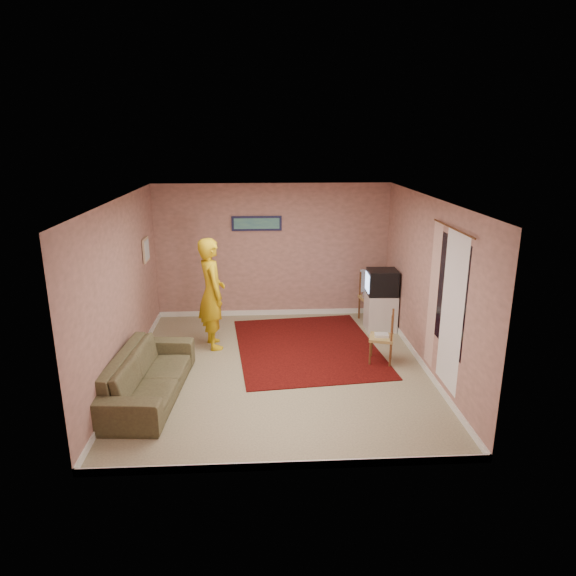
{
  "coord_description": "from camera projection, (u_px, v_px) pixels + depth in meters",
  "views": [
    {
      "loc": [
        -0.26,
        -7.21,
        3.45
      ],
      "look_at": [
        0.19,
        0.6,
        1.12
      ],
      "focal_mm": 32.0,
      "sensor_mm": 36.0,
      "label": 1
    }
  ],
  "objects": [
    {
      "name": "wall_back",
      "position": [
        273.0,
        251.0,
        9.92
      ],
      "size": [
        4.5,
        0.02,
        2.6
      ],
      "primitive_type": "cube",
      "color": "tan",
      "rests_on": "ground"
    },
    {
      "name": "wall_left",
      "position": [
        122.0,
        290.0,
        7.41
      ],
      "size": [
        0.02,
        5.0,
        2.6
      ],
      "primitive_type": "cube",
      "color": "tan",
      "rests_on": "ground"
    },
    {
      "name": "ceiling",
      "position": [
        277.0,
        199.0,
        7.16
      ],
      "size": [
        4.5,
        5.0,
        0.02
      ],
      "primitive_type": "cube",
      "color": "white",
      "rests_on": "wall_back"
    },
    {
      "name": "wall_front",
      "position": [
        287.0,
        359.0,
        5.14
      ],
      "size": [
        4.5,
        0.02,
        2.6
      ],
      "primitive_type": "cube",
      "color": "tan",
      "rests_on": "ground"
    },
    {
      "name": "chair_a",
      "position": [
        372.0,
        292.0,
        9.79
      ],
      "size": [
        0.48,
        0.47,
        0.51
      ],
      "rotation": [
        0.0,
        0.0,
        0.15
      ],
      "color": "tan",
      "rests_on": "ground"
    },
    {
      "name": "window",
      "position": [
        450.0,
        294.0,
        6.75
      ],
      "size": [
        0.01,
        1.1,
        1.5
      ],
      "primitive_type": "cube",
      "color": "black",
      "rests_on": "wall_right"
    },
    {
      "name": "baseboard_right",
      "position": [
        421.0,
        362.0,
        8.01
      ],
      "size": [
        0.02,
        5.0,
        0.1
      ],
      "primitive_type": "cube",
      "color": "white",
      "rests_on": "ground"
    },
    {
      "name": "ground",
      "position": [
        278.0,
        369.0,
        7.9
      ],
      "size": [
        5.0,
        5.0,
        0.0
      ],
      "primitive_type": "plane",
      "color": "tan",
      "rests_on": "ground"
    },
    {
      "name": "curtain_sheer",
      "position": [
        452.0,
        312.0,
        6.66
      ],
      "size": [
        0.01,
        0.75,
        2.1
      ],
      "primitive_type": "cube",
      "color": "white",
      "rests_on": "wall_right"
    },
    {
      "name": "chair_b",
      "position": [
        382.0,
        331.0,
        8.0
      ],
      "size": [
        0.46,
        0.47,
        0.46
      ],
      "rotation": [
        0.0,
        0.0,
        -1.86
      ],
      "color": "tan",
      "rests_on": "ground"
    },
    {
      "name": "baseboard_back",
      "position": [
        273.0,
        312.0,
        10.27
      ],
      "size": [
        4.5,
        0.02,
        0.1
      ],
      "primitive_type": "cube",
      "color": "white",
      "rests_on": "ground"
    },
    {
      "name": "sofa",
      "position": [
        148.0,
        375.0,
        7.0
      ],
      "size": [
        1.01,
        2.21,
        0.63
      ],
      "primitive_type": "imported",
      "rotation": [
        0.0,
        0.0,
        1.49
      ],
      "color": "brown",
      "rests_on": "ground"
    },
    {
      "name": "wall_right",
      "position": [
        428.0,
        286.0,
        7.65
      ],
      "size": [
        0.02,
        5.0,
        2.6
      ],
      "primitive_type": "cube",
      "color": "tan",
      "rests_on": "ground"
    },
    {
      "name": "baseboard_left",
      "position": [
        130.0,
        369.0,
        7.76
      ],
      "size": [
        0.02,
        5.0,
        0.1
      ],
      "primitive_type": "cube",
      "color": "white",
      "rests_on": "ground"
    },
    {
      "name": "person",
      "position": [
        212.0,
        293.0,
        8.5
      ],
      "size": [
        0.64,
        0.79,
        1.87
      ],
      "primitive_type": "imported",
      "rotation": [
        0.0,
        0.0,
        1.89
      ],
      "color": "gold",
      "rests_on": "ground"
    },
    {
      "name": "picture_left",
      "position": [
        146.0,
        250.0,
        8.87
      ],
      "size": [
        0.04,
        0.38,
        0.42
      ],
      "color": "#D0B58F",
      "rests_on": "wall_left"
    },
    {
      "name": "tv_cabinet",
      "position": [
        380.0,
        312.0,
        9.43
      ],
      "size": [
        0.53,
        0.48,
        0.68
      ],
      "primitive_type": "cube",
      "color": "silver",
      "rests_on": "ground"
    },
    {
      "name": "crt_tv",
      "position": [
        382.0,
        282.0,
        9.26
      ],
      "size": [
        0.56,
        0.5,
        0.46
      ],
      "rotation": [
        0.0,
        0.0,
        -0.04
      ],
      "color": "black",
      "rests_on": "tv_cabinet"
    },
    {
      "name": "area_rug",
      "position": [
        307.0,
        347.0,
        8.7
      ],
      "size": [
        2.57,
        3.09,
        0.02
      ],
      "primitive_type": "cube",
      "rotation": [
        0.0,
        0.0,
        0.1
      ],
      "color": "black",
      "rests_on": "ground"
    },
    {
      "name": "curtain_rod",
      "position": [
        453.0,
        228.0,
        6.5
      ],
      "size": [
        0.02,
        1.4,
        0.02
      ],
      "primitive_type": "cylinder",
      "rotation": [
        1.57,
        0.0,
        0.0
      ],
      "color": "brown",
      "rests_on": "wall_right"
    },
    {
      "name": "curtain_floral",
      "position": [
        433.0,
        296.0,
        7.33
      ],
      "size": [
        0.01,
        0.35,
        2.1
      ],
      "primitive_type": "cube",
      "color": "#EEE3CA",
      "rests_on": "wall_right"
    },
    {
      "name": "picture_back",
      "position": [
        257.0,
        223.0,
        9.72
      ],
      "size": [
        0.95,
        0.04,
        0.28
      ],
      "color": "#141638",
      "rests_on": "wall_back"
    },
    {
      "name": "blue_throw",
      "position": [
        371.0,
        281.0,
        9.89
      ],
      "size": [
        0.42,
        0.05,
        0.44
      ],
      "primitive_type": "cube",
      "color": "#90B6EC",
      "rests_on": "chair_a"
    },
    {
      "name": "game_console",
      "position": [
        382.0,
        335.0,
        8.02
      ],
      "size": [
        0.23,
        0.18,
        0.04
      ],
      "primitive_type": "cube",
      "rotation": [
        0.0,
        0.0,
        -0.1
      ],
      "color": "silver",
      "rests_on": "chair_b"
    },
    {
      "name": "baseboard_front",
      "position": [
        287.0,
        465.0,
        5.5
      ],
      "size": [
        4.5,
        0.02,
        0.1
      ],
      "primitive_type": "cube",
      "color": "white",
      "rests_on": "ground"
    },
    {
      "name": "dvd_player",
      "position": [
        372.0,
        295.0,
        9.81
      ],
      "size": [
        0.4,
        0.33,
        0.06
      ],
      "primitive_type": "cube",
      "rotation": [
        0.0,
        0.0,
        -0.29
      ],
      "color": "silver",
      "rests_on": "chair_a"
    }
  ]
}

